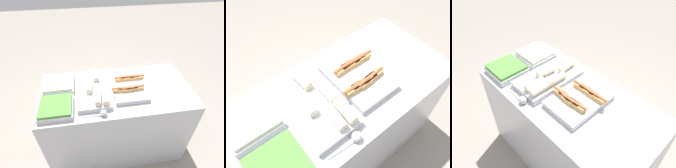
% 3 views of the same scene
% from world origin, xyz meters
% --- Properties ---
extents(ground_plane, '(12.00, 12.00, 0.00)m').
position_xyz_m(ground_plane, '(0.00, 0.00, 0.00)').
color(ground_plane, gray).
extents(counter, '(1.48, 0.73, 0.91)m').
position_xyz_m(counter, '(0.00, 0.00, 0.46)').
color(counter, '#B7BABF').
rests_on(counter, ground_plane).
extents(tray_hotdogs, '(0.36, 0.45, 0.10)m').
position_xyz_m(tray_hotdogs, '(0.12, -0.00, 0.95)').
color(tray_hotdogs, '#B7BABF').
rests_on(tray_hotdogs, counter).
extents(tray_wraps, '(0.30, 0.54, 0.11)m').
position_xyz_m(tray_wraps, '(-0.22, -0.01, 0.95)').
color(tray_wraps, '#B7BABF').
rests_on(tray_wraps, counter).
extents(tray_side_front, '(0.29, 0.28, 0.07)m').
position_xyz_m(tray_side_front, '(-0.56, -0.19, 0.95)').
color(tray_side_front, '#B7BABF').
rests_on(tray_side_front, counter).
extents(tray_side_back, '(0.29, 0.28, 0.07)m').
position_xyz_m(tray_side_back, '(-0.56, 0.12, 0.95)').
color(tray_side_back, '#B7BABF').
rests_on(tray_side_back, counter).
extents(serving_spoon_near, '(0.22, 0.06, 0.06)m').
position_xyz_m(serving_spoon_near, '(-0.17, -0.31, 0.94)').
color(serving_spoon_near, '#B2B5BA').
rests_on(serving_spoon_near, counter).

